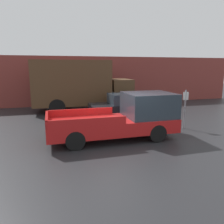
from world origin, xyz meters
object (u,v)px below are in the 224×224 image
object	(u,v)px
car	(129,105)
parking_sign	(185,107)
pickup_truck	(125,117)
delivery_truck	(78,84)

from	to	relation	value
car	parking_sign	distance (m)	3.65
pickup_truck	parking_sign	bearing A→B (deg)	9.20
pickup_truck	delivery_truck	bearing A→B (deg)	99.77
parking_sign	car	bearing A→B (deg)	121.38
car	delivery_truck	bearing A→B (deg)	130.15
pickup_truck	delivery_truck	xyz separation A→B (m)	(-1.18, 6.85, 0.99)
pickup_truck	delivery_truck	distance (m)	7.02
car	pickup_truck	bearing A→B (deg)	-112.49
car	delivery_truck	world-z (taller)	delivery_truck
pickup_truck	car	xyz separation A→B (m)	(1.51, 3.66, -0.15)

